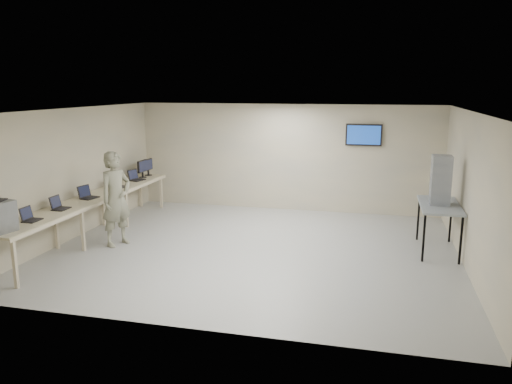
# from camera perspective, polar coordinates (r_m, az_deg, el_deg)

# --- Properties ---
(room) EXTENTS (8.01, 7.01, 2.81)m
(room) POSITION_cam_1_polar(r_m,az_deg,el_deg) (9.89, -0.01, 1.30)
(room) COLOR #ABACA6
(room) RESTS_ON ground
(workbench) EXTENTS (0.76, 6.00, 0.90)m
(workbench) POSITION_cam_1_polar(r_m,az_deg,el_deg) (11.36, -18.12, -0.91)
(workbench) COLOR #B8AF8A
(workbench) RESTS_ON ground
(laptop_0) EXTENTS (0.27, 0.33, 0.25)m
(laptop_0) POSITION_cam_1_polar(r_m,az_deg,el_deg) (9.75, -24.46, -2.64)
(laptop_0) COLOR black
(laptop_0) RESTS_ON workbench
(laptop_1) EXTENTS (0.28, 0.34, 0.26)m
(laptop_1) POSITION_cam_1_polar(r_m,az_deg,el_deg) (10.44, -21.61, -1.47)
(laptop_1) COLOR black
(laptop_1) RESTS_ON workbench
(laptop_2) EXTENTS (0.36, 0.40, 0.28)m
(laptop_2) POSITION_cam_1_polar(r_m,az_deg,el_deg) (11.24, -18.72, -0.32)
(laptop_2) COLOR black
(laptop_2) RESTS_ON workbench
(laptop_3) EXTENTS (0.33, 0.38, 0.26)m
(laptop_3) POSITION_cam_1_polar(r_m,az_deg,el_deg) (12.25, -15.49, 0.83)
(laptop_3) COLOR black
(laptop_3) RESTS_ON workbench
(laptop_4) EXTENTS (0.37, 0.41, 0.28)m
(laptop_4) POSITION_cam_1_polar(r_m,az_deg,el_deg) (13.04, -13.60, 1.61)
(laptop_4) COLOR black
(laptop_4) RESTS_ON workbench
(monitor_near) EXTENTS (0.21, 0.46, 0.46)m
(monitor_near) POSITION_cam_1_polar(r_m,az_deg,el_deg) (13.37, -12.86, 2.79)
(monitor_near) COLOR black
(monitor_near) RESTS_ON workbench
(monitor_far) EXTENTS (0.20, 0.44, 0.44)m
(monitor_far) POSITION_cam_1_polar(r_m,az_deg,el_deg) (13.67, -12.23, 2.96)
(monitor_far) COLOR black
(monitor_far) RESTS_ON workbench
(soldier) EXTENTS (0.71, 0.84, 1.96)m
(soldier) POSITION_cam_1_polar(r_m,az_deg,el_deg) (10.64, -15.69, -0.75)
(soldier) COLOR slate
(soldier) RESTS_ON ground
(side_table) EXTENTS (0.75, 1.61, 0.97)m
(side_table) POSITION_cam_1_polar(r_m,az_deg,el_deg) (10.50, 20.25, -1.69)
(side_table) COLOR gray
(side_table) RESTS_ON ground
(storage_bins) EXTENTS (0.37, 0.41, 0.97)m
(storage_bins) POSITION_cam_1_polar(r_m,az_deg,el_deg) (10.39, 20.36, 1.29)
(storage_bins) COLOR #9097A3
(storage_bins) RESTS_ON side_table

